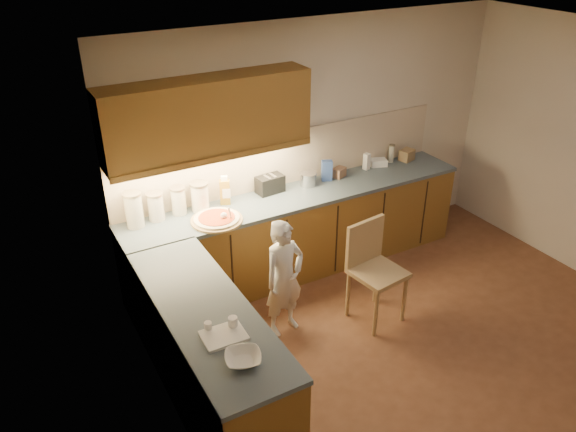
# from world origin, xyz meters

# --- Properties ---
(room) EXTENTS (4.54, 4.50, 2.62)m
(room) POSITION_xyz_m (0.00, 0.00, 1.68)
(room) COLOR brown
(room) RESTS_ON ground
(l_counter) EXTENTS (3.77, 2.62, 0.92)m
(l_counter) POSITION_xyz_m (-0.92, 1.25, 0.46)
(l_counter) COLOR brown
(l_counter) RESTS_ON ground
(backsplash) EXTENTS (3.75, 0.02, 0.58)m
(backsplash) POSITION_xyz_m (-0.38, 1.99, 1.21)
(backsplash) COLOR beige
(backsplash) RESTS_ON l_counter
(upper_cabinets) EXTENTS (1.95, 0.36, 0.73)m
(upper_cabinets) POSITION_xyz_m (-1.27, 1.82, 1.85)
(upper_cabinets) COLOR brown
(upper_cabinets) RESTS_ON ground
(pizza_on_board) EXTENTS (0.49, 0.49, 0.20)m
(pizza_on_board) POSITION_xyz_m (-1.36, 1.57, 0.94)
(pizza_on_board) COLOR tan
(pizza_on_board) RESTS_ON l_counter
(child) EXTENTS (0.46, 0.34, 1.14)m
(child) POSITION_xyz_m (-1.02, 0.88, 0.57)
(child) COLOR silver
(child) RESTS_ON ground
(wooden_chair) EXTENTS (0.50, 0.50, 0.98)m
(wooden_chair) POSITION_xyz_m (-0.19, 0.67, 0.57)
(wooden_chair) COLOR tan
(wooden_chair) RESTS_ON ground
(mixing_bowl) EXTENTS (0.30, 0.30, 0.06)m
(mixing_bowl) POSITION_xyz_m (-1.95, -0.25, 0.95)
(mixing_bowl) COLOR white
(mixing_bowl) RESTS_ON l_counter
(canister_a) EXTENTS (0.17, 0.17, 0.34)m
(canister_a) POSITION_xyz_m (-2.04, 1.85, 1.09)
(canister_a) COLOR beige
(canister_a) RESTS_ON l_counter
(canister_b) EXTENTS (0.16, 0.16, 0.28)m
(canister_b) POSITION_xyz_m (-1.83, 1.87, 1.06)
(canister_b) COLOR silver
(canister_b) RESTS_ON l_counter
(canister_c) EXTENTS (0.15, 0.15, 0.28)m
(canister_c) POSITION_xyz_m (-1.61, 1.89, 1.06)
(canister_c) COLOR silver
(canister_c) RESTS_ON l_counter
(canister_d) EXTENTS (0.18, 0.18, 0.29)m
(canister_d) POSITION_xyz_m (-1.40, 1.85, 1.07)
(canister_d) COLOR white
(canister_d) RESTS_ON l_counter
(oil_jug) EXTENTS (0.12, 0.11, 0.30)m
(oil_jug) POSITION_xyz_m (-1.14, 1.86, 1.06)
(oil_jug) COLOR #AC8522
(oil_jug) RESTS_ON l_counter
(toaster) EXTENTS (0.29, 0.18, 0.18)m
(toaster) POSITION_xyz_m (-0.63, 1.87, 1.01)
(toaster) COLOR black
(toaster) RESTS_ON l_counter
(steel_pot) EXTENTS (0.18, 0.18, 0.14)m
(steel_pot) POSITION_xyz_m (-0.20, 1.83, 0.99)
(steel_pot) COLOR #B6B6BB
(steel_pot) RESTS_ON l_counter
(blue_box) EXTENTS (0.13, 0.12, 0.22)m
(blue_box) POSITION_xyz_m (0.04, 1.84, 1.03)
(blue_box) COLOR #304A92
(blue_box) RESTS_ON l_counter
(card_box_a) EXTENTS (0.18, 0.15, 0.10)m
(card_box_a) POSITION_xyz_m (0.20, 1.85, 0.97)
(card_box_a) COLOR #9C7154
(card_box_a) RESTS_ON l_counter
(white_bottle) EXTENTS (0.07, 0.07, 0.19)m
(white_bottle) POSITION_xyz_m (0.59, 1.87, 1.01)
(white_bottle) COLOR white
(white_bottle) RESTS_ON l_counter
(flat_pack) EXTENTS (0.22, 0.19, 0.07)m
(flat_pack) POSITION_xyz_m (0.77, 1.88, 0.96)
(flat_pack) COLOR white
(flat_pack) RESTS_ON l_counter
(tall_jar) EXTENTS (0.07, 0.07, 0.21)m
(tall_jar) POSITION_xyz_m (0.96, 1.90, 1.03)
(tall_jar) COLOR beige
(tall_jar) RESTS_ON l_counter
(card_box_b) EXTENTS (0.19, 0.17, 0.13)m
(card_box_b) POSITION_xyz_m (1.16, 1.85, 0.98)
(card_box_b) COLOR #987A52
(card_box_b) RESTS_ON l_counter
(dough_cloth) EXTENTS (0.30, 0.24, 0.02)m
(dough_cloth) POSITION_xyz_m (-1.96, 0.03, 0.93)
(dough_cloth) COLOR white
(dough_cloth) RESTS_ON l_counter
(spice_jar_a) EXTENTS (0.07, 0.07, 0.07)m
(spice_jar_a) POSITION_xyz_m (-2.03, 0.15, 0.96)
(spice_jar_a) COLOR silver
(spice_jar_a) RESTS_ON l_counter
(spice_jar_b) EXTENTS (0.08, 0.08, 0.09)m
(spice_jar_b) POSITION_xyz_m (-1.87, 0.09, 0.96)
(spice_jar_b) COLOR white
(spice_jar_b) RESTS_ON l_counter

